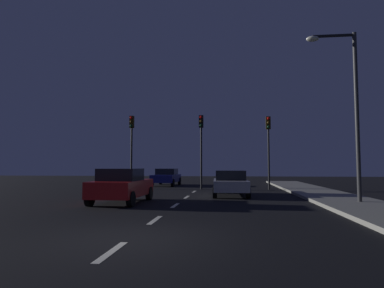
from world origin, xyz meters
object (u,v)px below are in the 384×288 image
(traffic_signal_right, at_px, (268,138))
(street_lamp_right, at_px, (349,100))
(car_oncoming_far, at_px, (166,177))
(car_adjacent_lane, at_px, (122,185))
(traffic_signal_center, at_px, (201,138))
(car_stopped_ahead, at_px, (230,183))
(traffic_signal_left, at_px, (132,138))

(traffic_signal_right, relative_size, street_lamp_right, 0.69)
(traffic_signal_right, height_order, car_oncoming_far, traffic_signal_right)
(traffic_signal_right, xyz_separation_m, car_adjacent_lane, (-7.61, -9.28, -2.83))
(car_adjacent_lane, distance_m, street_lamp_right, 10.70)
(car_adjacent_lane, bearing_deg, traffic_signal_right, 50.62)
(traffic_signal_right, distance_m, street_lamp_right, 9.30)
(traffic_signal_center, xyz_separation_m, car_stopped_ahead, (2.06, -5.03, -3.00))
(traffic_signal_left, distance_m, car_stopped_ahead, 9.33)
(street_lamp_right, bearing_deg, car_oncoming_far, 128.74)
(car_oncoming_far, relative_size, street_lamp_right, 0.58)
(traffic_signal_center, height_order, street_lamp_right, street_lamp_right)
(traffic_signal_left, height_order, traffic_signal_right, traffic_signal_left)
(traffic_signal_center, bearing_deg, traffic_signal_right, -0.00)
(traffic_signal_left, bearing_deg, car_adjacent_lane, -75.62)
(traffic_signal_center, bearing_deg, car_stopped_ahead, -67.77)
(traffic_signal_left, bearing_deg, car_oncoming_far, 66.38)
(car_stopped_ahead, distance_m, street_lamp_right, 7.49)
(traffic_signal_left, xyz_separation_m, traffic_signal_center, (5.20, -0.00, -0.03))
(car_adjacent_lane, height_order, street_lamp_right, street_lamp_right)
(traffic_signal_left, xyz_separation_m, car_oncoming_far, (1.84, 4.22, -3.01))
(traffic_signal_left, relative_size, car_oncoming_far, 1.24)
(traffic_signal_center, height_order, car_stopped_ahead, traffic_signal_center)
(traffic_signal_center, height_order, car_adjacent_lane, traffic_signal_center)
(traffic_signal_left, distance_m, car_oncoming_far, 5.50)
(car_stopped_ahead, xyz_separation_m, street_lamp_right, (5.14, -3.90, 3.80))
(car_adjacent_lane, height_order, car_oncoming_far, car_adjacent_lane)
(car_adjacent_lane, relative_size, car_oncoming_far, 0.93)
(car_oncoming_far, bearing_deg, car_adjacent_lane, -87.74)
(traffic_signal_right, distance_m, car_oncoming_far, 9.61)
(traffic_signal_center, bearing_deg, car_adjacent_lane, -106.91)
(street_lamp_right, bearing_deg, car_stopped_ahead, 142.80)
(street_lamp_right, bearing_deg, traffic_signal_left, 144.21)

